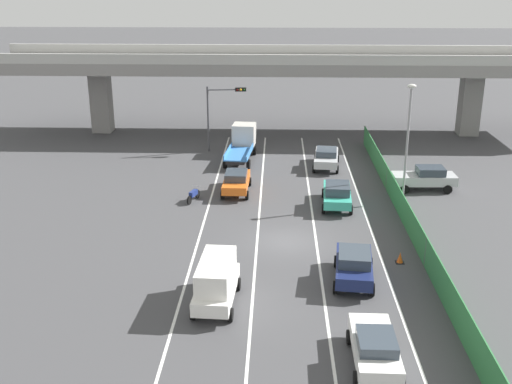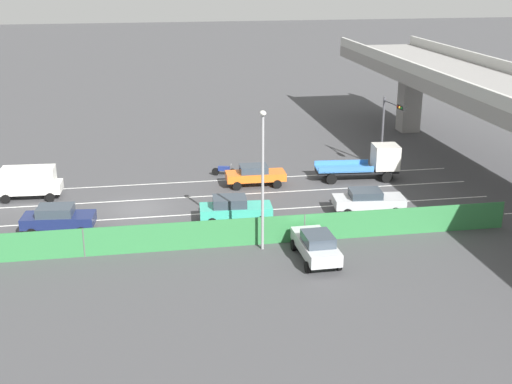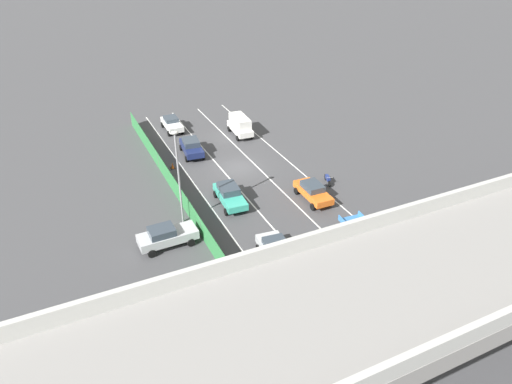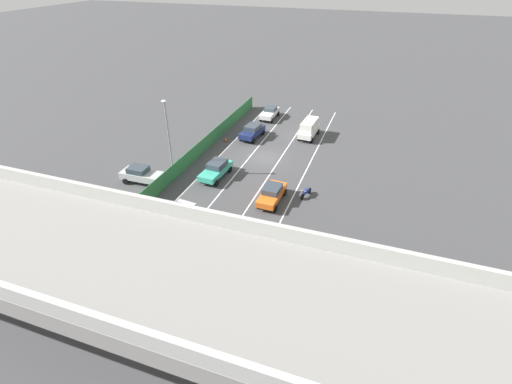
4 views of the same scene
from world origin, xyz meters
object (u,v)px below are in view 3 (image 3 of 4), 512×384
Objects in this scene: car_taxi_orange at (313,191)px; flatbed_truck_blue at (379,243)px; car_van_white at (240,125)px; car_sedan_navy at (191,147)px; car_sedan_silver at (278,252)px; car_hatchback_white at (172,123)px; parked_wagon_silver at (167,236)px; street_lamp at (178,170)px; car_taxi_teal at (230,194)px; traffic_cone at (173,166)px; motorcycle at (328,179)px; traffic_light at (426,219)px.

flatbed_truck_blue is (-0.05, 9.20, 0.48)m from car_taxi_orange.
car_van_white reaches higher than car_sedan_navy.
car_van_white is 1.00× the size of car_sedan_navy.
car_sedan_silver reaches higher than car_hatchback_white.
car_sedan_navy is at bearing -90.07° from car_sedan_silver.
car_taxi_orange is 0.97× the size of parked_wagon_silver.
car_taxi_teal is at bearing -167.97° from street_lamp.
car_sedan_navy reaches higher than car_sedan_silver.
traffic_cone is (-4.05, -12.39, -0.66)m from parked_wagon_silver.
street_lamp is (11.61, 14.58, 3.61)m from car_van_white.
traffic_light is (0.85, 13.07, 3.61)m from motorcycle.
flatbed_truck_blue is 11.55m from motorcycle.
car_sedan_silver reaches higher than car_taxi_orange.
motorcycle is at bearing 143.37° from traffic_cone.
car_hatchback_white is 0.75× the size of traffic_light.
parked_wagon_silver reaches higher than car_hatchback_white.
car_taxi_orange is 22.10m from car_hatchback_white.
street_lamp is at bearing -59.49° from car_sedan_silver.
flatbed_truck_blue is (-7.00, 2.78, 0.47)m from car_sedan_silver.
street_lamp is 10.94m from traffic_cone.
traffic_light is 18.72m from street_lamp.
flatbed_truck_blue is 1.40× the size of parked_wagon_silver.
car_taxi_teal reaches higher than car_hatchback_white.
car_taxi_teal is 9.02m from car_sedan_silver.
car_hatchback_white reaches higher than motorcycle.
car_van_white is at bearing -153.37° from traffic_cone.
flatbed_truck_blue is at bearing 149.49° from parked_wagon_silver.
parked_wagon_silver is at bearing 64.89° from car_sedan_navy.
car_hatchback_white is (-0.10, -18.38, -0.04)m from car_taxi_teal.
car_van_white is at bearing 145.01° from car_hatchback_white.
car_sedan_navy is at bearing -90.52° from car_taxi_teal.
car_hatchback_white is (6.93, -20.98, -0.01)m from car_taxi_orange.
traffic_cone is (2.81, 9.65, -0.59)m from car_hatchback_white.
flatbed_truck_blue is 16.05m from parked_wagon_silver.
car_sedan_navy is at bearing 20.83° from car_van_white.
car_taxi_orange is (-7.02, 2.60, -0.03)m from car_taxi_teal.
motorcycle is 0.23× the size of street_lamp.
car_taxi_teal is at bearing -3.68° from motorcycle.
car_van_white is 27.51m from traffic_light.
street_lamp reaches higher than traffic_light.
traffic_light is at bearing 137.16° from street_lamp.
motorcycle is at bearing 117.27° from car_hatchback_white.
car_sedan_navy is 1.04× the size of car_hatchback_white.
street_lamp reaches higher than traffic_cone.
traffic_light reaches higher than car_taxi_orange.
car_sedan_navy is 26.44m from traffic_light.
parked_wagon_silver is 13.05m from traffic_cone.
car_hatchback_white is at bearing -71.73° from car_taxi_orange.
street_lamp is (-2.10, -2.66, 3.96)m from parked_wagon_silver.
traffic_light is at bearing 86.29° from motorcycle.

